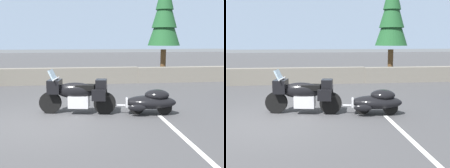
% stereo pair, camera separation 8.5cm
% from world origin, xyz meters
% --- Properties ---
extents(ground_plane, '(80.00, 80.00, 0.00)m').
position_xyz_m(ground_plane, '(0.00, 0.00, 0.00)').
color(ground_plane, '#424244').
extents(stone_guard_wall, '(24.00, 0.50, 0.94)m').
position_xyz_m(stone_guard_wall, '(-0.33, 6.36, 0.43)').
color(stone_guard_wall, slate).
rests_on(stone_guard_wall, ground).
extents(distant_ridgeline, '(240.00, 80.00, 16.00)m').
position_xyz_m(distant_ridgeline, '(0.00, 96.34, 8.00)').
color(distant_ridgeline, '#7F93AD').
rests_on(distant_ridgeline, ground).
extents(touring_motorcycle, '(2.30, 0.99, 1.33)m').
position_xyz_m(touring_motorcycle, '(0.87, 0.77, 0.62)').
color(touring_motorcycle, black).
rests_on(touring_motorcycle, ground).
extents(car_shaped_trailer, '(2.23, 0.97, 0.76)m').
position_xyz_m(car_shaped_trailer, '(3.04, 0.38, 0.41)').
color(car_shaped_trailer, black).
rests_on(car_shaped_trailer, ground).
extents(pine_tree_tall, '(1.76, 1.76, 5.80)m').
position_xyz_m(pine_tree_tall, '(5.69, 7.33, 3.63)').
color(pine_tree_tall, brown).
rests_on(pine_tree_tall, ground).
extents(parking_stripe_marker, '(0.12, 3.60, 0.01)m').
position_xyz_m(parking_stripe_marker, '(3.27, -1.50, 0.00)').
color(parking_stripe_marker, silver).
rests_on(parking_stripe_marker, ground).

